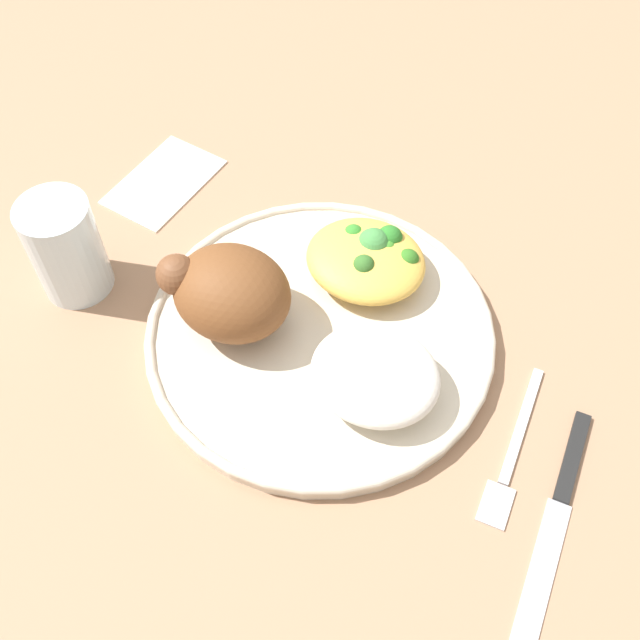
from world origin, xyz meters
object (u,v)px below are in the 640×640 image
(plate, at_px, (320,332))
(napkin, at_px, (164,181))
(rice_pile, at_px, (375,375))
(roasted_chicken, at_px, (229,292))
(fork, at_px, (512,454))
(mac_cheese_with_broccoli, at_px, (368,258))
(knife, at_px, (561,500))
(water_glass, at_px, (66,248))

(plate, relative_size, napkin, 2.57)
(rice_pile, bearing_deg, roasted_chicken, -2.57)
(fork, bearing_deg, mac_cheese_with_broccoli, -30.51)
(mac_cheese_with_broccoli, bearing_deg, fork, 149.49)
(plate, relative_size, knife, 1.55)
(roasted_chicken, bearing_deg, knife, 175.76)
(plate, height_order, fork, plate)
(mac_cheese_with_broccoli, distance_m, knife, 0.25)
(mac_cheese_with_broccoli, height_order, water_glass, water_glass)
(knife, xyz_separation_m, napkin, (0.45, -0.14, -0.00))
(knife, distance_m, water_glass, 0.45)
(plate, distance_m, mac_cheese_with_broccoli, 0.08)
(mac_cheese_with_broccoli, bearing_deg, water_glass, 27.63)
(roasted_chicken, bearing_deg, water_glass, 7.81)
(roasted_chicken, height_order, water_glass, water_glass)
(roasted_chicken, height_order, knife, roasted_chicken)
(roasted_chicken, distance_m, napkin, 0.20)
(rice_pile, height_order, fork, rice_pile)
(knife, bearing_deg, water_glass, -0.17)
(rice_pile, xyz_separation_m, fork, (-0.12, -0.00, -0.03))
(knife, bearing_deg, fork, -23.24)
(plate, height_order, water_glass, water_glass)
(napkin, bearing_deg, rice_pile, 156.43)
(rice_pile, xyz_separation_m, knife, (-0.16, 0.02, -0.03))
(mac_cheese_with_broccoli, height_order, napkin, mac_cheese_with_broccoli)
(napkin, bearing_deg, roasted_chicken, 142.22)
(fork, xyz_separation_m, napkin, (0.41, -0.12, -0.00))
(mac_cheese_with_broccoli, height_order, fork, mac_cheese_with_broccoli)
(roasted_chicken, bearing_deg, napkin, -37.78)
(mac_cheese_with_broccoli, relative_size, fork, 0.74)
(knife, bearing_deg, roasted_chicken, -4.24)
(roasted_chicken, relative_size, knife, 0.57)
(water_glass, xyz_separation_m, napkin, (0.01, -0.14, -0.05))
(rice_pile, relative_size, fork, 0.72)
(mac_cheese_with_broccoli, relative_size, water_glass, 1.11)
(fork, distance_m, knife, 0.05)
(knife, relative_size, water_glass, 1.99)
(knife, height_order, water_glass, water_glass)
(plate, relative_size, fork, 2.08)
(roasted_chicken, distance_m, fork, 0.26)
(rice_pile, bearing_deg, napkin, -23.57)
(plate, relative_size, roasted_chicken, 2.72)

